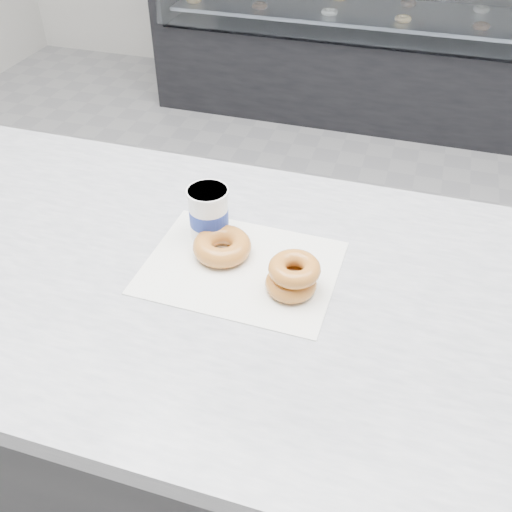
{
  "coord_description": "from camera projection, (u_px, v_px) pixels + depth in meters",
  "views": [
    {
      "loc": [
        0.38,
        -1.3,
        1.57
      ],
      "look_at": [
        0.15,
        -0.56,
        0.93
      ],
      "focal_mm": 40.0,
      "sensor_mm": 36.0,
      "label": 1
    }
  ],
  "objects": [
    {
      "name": "coffee_cup",
      "position": [
        209.0,
        213.0,
        1.06
      ],
      "size": [
        0.08,
        0.08,
        0.1
      ],
      "rotation": [
        0.0,
        0.0,
        -0.13
      ],
      "color": "white",
      "rests_on": "counter"
    },
    {
      "name": "display_case",
      "position": [
        368.0,
        27.0,
        3.29
      ],
      "size": [
        2.4,
        0.74,
        1.25
      ],
      "color": "black",
      "rests_on": "ground"
    },
    {
      "name": "counter",
      "position": [
        189.0,
        414.0,
        1.31
      ],
      "size": [
        3.06,
        0.76,
        0.9
      ],
      "color": "#333335",
      "rests_on": "ground"
    },
    {
      "name": "ground",
      "position": [
        262.0,
        353.0,
        2.04
      ],
      "size": [
        5.0,
        5.0,
        0.0
      ],
      "primitive_type": "plane",
      "color": "#97979A",
      "rests_on": "ground"
    },
    {
      "name": "donut_single",
      "position": [
        222.0,
        246.0,
        1.04
      ],
      "size": [
        0.11,
        0.11,
        0.04
      ],
      "primitive_type": "torus",
      "rotation": [
        0.0,
        0.0,
        0.05
      ],
      "color": "#BB7633",
      "rests_on": "wax_paper"
    },
    {
      "name": "wax_paper",
      "position": [
        241.0,
        267.0,
        1.02
      ],
      "size": [
        0.35,
        0.27,
        0.0
      ],
      "primitive_type": "cube",
      "rotation": [
        0.0,
        0.0,
        -0.02
      ],
      "color": "silver",
      "rests_on": "counter"
    },
    {
      "name": "donut_stack",
      "position": [
        293.0,
        276.0,
        0.96
      ],
      "size": [
        0.1,
        0.1,
        0.06
      ],
      "color": "#BB7633",
      "rests_on": "wax_paper"
    }
  ]
}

